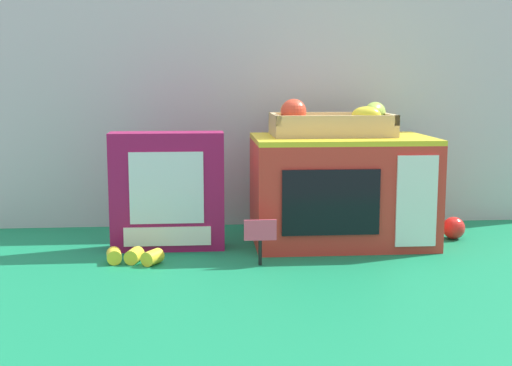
% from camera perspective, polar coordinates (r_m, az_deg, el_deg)
% --- Properties ---
extents(ground_plane, '(1.70, 1.70, 0.00)m').
position_cam_1_polar(ground_plane, '(1.67, 2.80, -5.13)').
color(ground_plane, '#147A4C').
rests_on(ground_plane, ground).
extents(display_back_panel, '(1.61, 0.03, 0.68)m').
position_cam_1_polar(display_back_panel, '(1.88, 1.85, 6.89)').
color(display_back_panel, '#B7BABF').
rests_on(display_back_panel, ground).
extents(toy_microwave, '(0.43, 0.28, 0.26)m').
position_cam_1_polar(toy_microwave, '(1.68, 7.10, -0.56)').
color(toy_microwave, red).
rests_on(toy_microwave, ground).
extents(food_groups_crate, '(0.30, 0.18, 0.09)m').
position_cam_1_polar(food_groups_crate, '(1.69, 6.21, 4.97)').
color(food_groups_crate, tan).
rests_on(food_groups_crate, toy_microwave).
extents(cookie_set_box, '(0.26, 0.08, 0.28)m').
position_cam_1_polar(cookie_set_box, '(1.62, -7.38, -0.68)').
color(cookie_set_box, '#99144C').
rests_on(cookie_set_box, ground).
extents(price_sign, '(0.07, 0.01, 0.10)m').
position_cam_1_polar(price_sign, '(1.47, 0.35, -4.35)').
color(price_sign, black).
rests_on(price_sign, ground).
extents(loose_toy_banana, '(0.13, 0.07, 0.03)m').
position_cam_1_polar(loose_toy_banana, '(1.52, -10.15, -6.02)').
color(loose_toy_banana, yellow).
rests_on(loose_toy_banana, ground).
extents(loose_toy_apple, '(0.06, 0.06, 0.06)m').
position_cam_1_polar(loose_toy_apple, '(1.79, 16.12, -3.61)').
color(loose_toy_apple, red).
rests_on(loose_toy_apple, ground).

